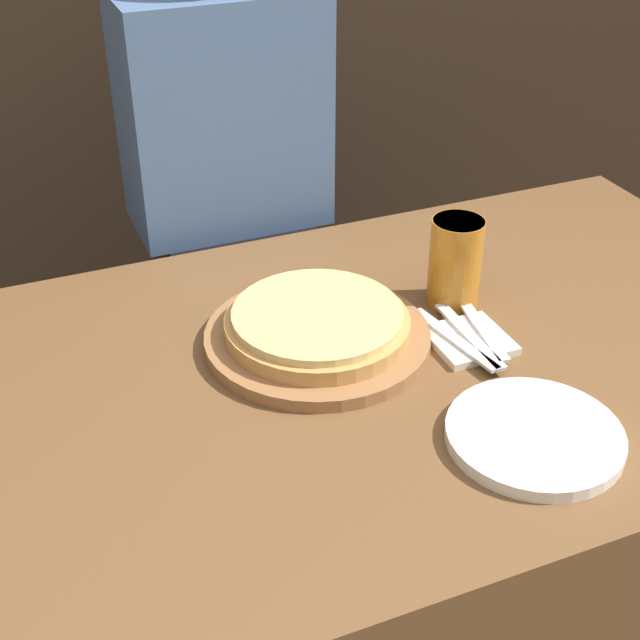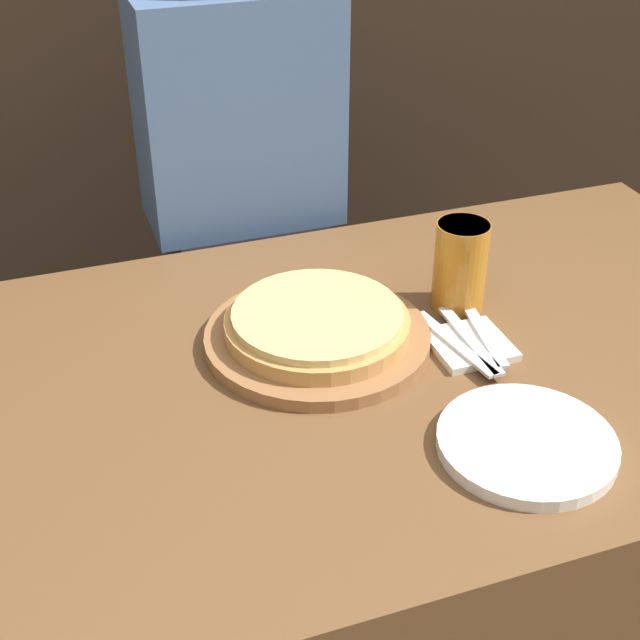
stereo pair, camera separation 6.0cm
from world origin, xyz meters
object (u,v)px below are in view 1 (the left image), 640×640
pizza_on_board (320,329)px  fork (454,339)px  dinner_knife (469,335)px  spoon (484,332)px  beer_glass (455,259)px  diner_person (232,256)px  dinner_plate (534,436)px

pizza_on_board → fork: pizza_on_board is taller
dinner_knife → pizza_on_board: bearing=157.0°
fork → spoon: (0.05, 0.00, 0.00)m
fork → dinner_knife: same height
beer_glass → fork: size_ratio=0.77×
fork → diner_person: size_ratio=0.14×
spoon → dinner_knife: bearing=180.0°
dinner_plate → fork: bearing=87.0°
beer_glass → fork: 0.14m
beer_glass → spoon: 0.13m
dinner_knife → spoon: bearing=0.0°
dinner_plate → spoon: dinner_plate is taller
pizza_on_board → dinner_knife: pizza_on_board is taller
beer_glass → dinner_knife: 0.13m
dinner_knife → spoon: (0.02, 0.00, 0.00)m
dinner_plate → dinner_knife: size_ratio=1.22×
beer_glass → diner_person: size_ratio=0.10×
dinner_plate → spoon: (0.06, 0.22, 0.01)m
beer_glass → dinner_plate: size_ratio=0.63×
pizza_on_board → dinner_plate: size_ratio=1.47×
beer_glass → dinner_plate: beer_glass is taller
fork → spoon: size_ratio=1.17×
dinner_plate → spoon: size_ratio=1.43×
beer_glass → spoon: beer_glass is taller
fork → dinner_knife: bearing=0.0°
pizza_on_board → diner_person: diner_person is taller
diner_person → fork: bearing=-74.3°
dinner_plate → pizza_on_board: bearing=118.1°
beer_glass → dinner_knife: beer_glass is taller
pizza_on_board → beer_glass: beer_glass is taller
beer_glass → dinner_knife: size_ratio=0.77×
pizza_on_board → fork: 0.20m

